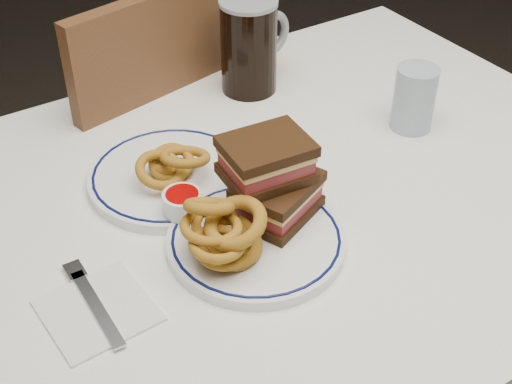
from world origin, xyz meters
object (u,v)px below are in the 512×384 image
reuben_sandwich (272,179)px  beer_mug (250,45)px  chair_far (150,162)px  main_plate (256,240)px  far_plate (171,176)px

reuben_sandwich → beer_mug: beer_mug is taller
chair_far → main_plate: chair_far is taller
beer_mug → far_plate: beer_mug is taller
main_plate → reuben_sandwich: bearing=34.8°
main_plate → far_plate: bearing=99.0°
far_plate → reuben_sandwich: bearing=-64.4°
beer_mug → reuben_sandwich: bearing=-117.9°
reuben_sandwich → beer_mug: 0.38m
main_plate → beer_mug: 0.44m
main_plate → far_plate: same height
beer_mug → chair_far: bearing=123.2°
main_plate → chair_far: bearing=80.7°
beer_mug → far_plate: 0.32m
main_plate → beer_mug: size_ratio=1.43×
reuben_sandwich → beer_mug: size_ratio=0.83×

